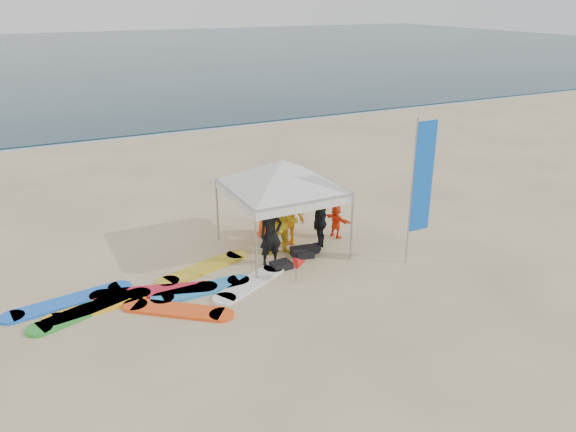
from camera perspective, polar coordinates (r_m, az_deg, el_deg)
The scene contains 14 objects.
ground at distance 12.29m, azimuth 2.18°, elevation -9.85°, with size 120.00×120.00×0.00m, color beige.
ocean at distance 69.64m, azimuth -23.07°, elevation 14.75°, with size 160.00×84.00×0.08m, color #0C2633.
shoreline_foam at distance 28.56m, azimuth -15.76°, elevation 7.86°, with size 160.00×1.20×0.01m, color silver.
person_black_a at distance 13.99m, azimuth -1.76°, elevation -1.89°, with size 0.61×0.40×1.67m, color black.
person_yellow at distance 14.56m, azimuth -0.53°, elevation -0.85°, with size 0.82×0.64×1.69m, color yellow.
person_orange_a at distance 15.18m, azimuth 0.00°, elevation -0.08°, with size 1.03×0.59×1.60m, color orange.
person_black_b at distance 14.95m, azimuth 3.27°, elevation -0.58°, with size 0.91×0.38×1.55m, color black.
person_orange_b at distance 15.72m, azimuth -2.06°, elevation 1.29°, with size 0.93×0.61×1.90m, color #FF5316.
person_seated at distance 15.80m, azimuth 4.92°, elevation -0.51°, with size 0.89×0.28×0.96m, color #FF4016.
canopy_tent at distance 14.32m, azimuth -0.64°, elevation 5.64°, with size 3.76×3.76×2.84m.
feather_flag at distance 14.11m, azimuth 13.42°, elevation 3.69°, with size 0.63×0.04×3.75m.
marker_pennant at distance 13.34m, azimuth 1.30°, elevation -4.73°, with size 0.28×0.28×0.64m.
gear_pile at distance 14.60m, azimuth 1.10°, elevation -4.01°, with size 1.56×0.84×0.22m.
surfboard_spread at distance 13.27m, azimuth -13.34°, elevation -7.76°, with size 6.12×3.08×0.07m.
Camera 1 is at (-5.10, -9.16, 6.42)m, focal length 35.00 mm.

